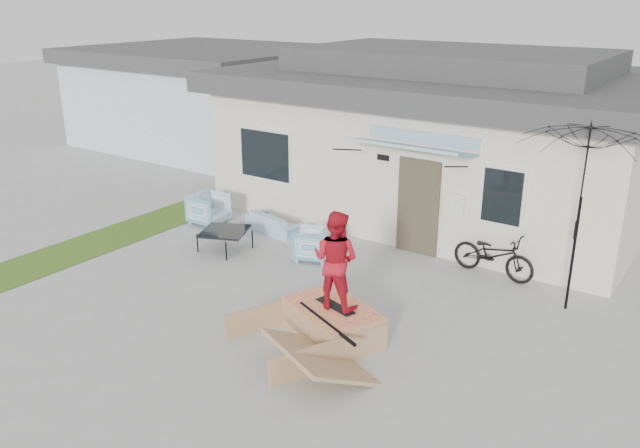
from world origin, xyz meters
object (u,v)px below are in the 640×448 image
Objects in this scene: armchair_left at (209,207)px; patio_umbrella at (578,217)px; loveseat at (275,220)px; coffee_table at (225,240)px; skater at (336,258)px; skateboard at (335,306)px; bicycle at (494,250)px; armchair_right at (312,242)px; skate_ramp at (332,322)px.

patio_umbrella reaches higher than armchair_left.
loveseat is 0.56× the size of patio_umbrella.
skater reaches higher than coffee_table.
skater is (0.00, 0.00, 0.84)m from skateboard.
patio_umbrella is at bearing 64.46° from skateboard.
patio_umbrella reaches higher than loveseat.
coffee_table is 5.71m from bicycle.
armchair_right is 0.43× the size of bicycle.
loveseat is 5.11m from skateboard.
bicycle reaches higher than loveseat.
coffee_table is at bearing 96.04° from loveseat.
loveseat is 0.75× the size of skate_ramp.
armchair_left is at bearing -118.13° from armchair_right.
armchair_left is 3.40m from armchair_right.
patio_umbrella is (5.08, 0.74, 1.38)m from armchair_right.
patio_umbrella is at bearing -168.66° from loveseat.
armchair_left reaches higher than skateboard.
loveseat reaches higher than skateboard.
coffee_table is 0.55× the size of bicycle.
armchair_left reaches higher than loveseat.
armchair_right is 3.72m from bicycle.
skateboard is at bearing -131.95° from patio_umbrella.
coffee_table is 0.34× the size of patio_umbrella.
bicycle reaches higher than armchair_right.
skater is (3.90, -3.28, 1.08)m from loveseat.
armchair_left is (-1.69, -0.46, 0.11)m from loveseat.
armchair_left reaches higher than skate_ramp.
armchair_right is 0.78× the size of coffee_table.
armchair_right is 1.99m from coffee_table.
bicycle is 4.10m from skater.
bicycle is 0.82× the size of skate_ramp.
loveseat reaches higher than skate_ramp.
coffee_table is (-0.16, -1.54, -0.07)m from loveseat.
loveseat is 1.89m from armchair_right.
skateboard is (2.21, -2.45, 0.18)m from armchair_right.
loveseat is 5.21m from skater.
armchair_left is 0.49× the size of bicycle.
loveseat is at bearing 162.89° from skate_ramp.
skateboard is (5.60, -2.82, 0.13)m from armchair_left.
bicycle reaches higher than skateboard.
coffee_table is at bearing -27.92° from skater.
armchair_right reaches higher than skateboard.
skateboard reaches higher than coffee_table.
armchair_right is 0.92× the size of skateboard.
skater is at bearing 90.00° from skate_ramp.
skate_ramp is at bearing 19.46° from armchair_right.
bicycle is 1.05× the size of skater.
armchair_right is at bearing -98.79° from armchair_left.
patio_umbrella is 4.30m from skater.
skater is (-2.87, -3.19, -0.36)m from patio_umbrella.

